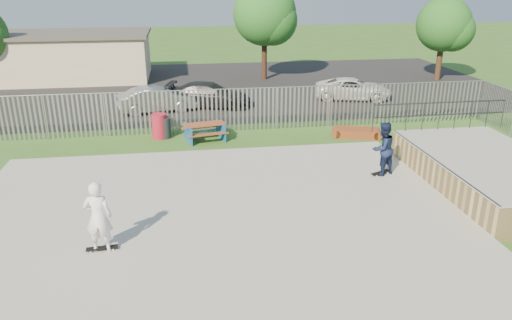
{
  "coord_description": "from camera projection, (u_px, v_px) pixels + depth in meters",
  "views": [
    {
      "loc": [
        -0.76,
        -13.41,
        6.91
      ],
      "look_at": [
        1.58,
        2.0,
        1.1
      ],
      "focal_mm": 35.0,
      "sensor_mm": 36.0,
      "label": 1
    }
  ],
  "objects": [
    {
      "name": "car_silver",
      "position": [
        157.0,
        99.0,
        26.44
      ],
      "size": [
        4.28,
        2.29,
        1.34
      ],
      "primitive_type": "imported",
      "rotation": [
        0.0,
        0.0,
        1.8
      ],
      "color": "#A8A8AD",
      "rests_on": "parking_lot"
    },
    {
      "name": "skateboard_a",
      "position": [
        380.0,
        173.0,
        17.98
      ],
      "size": [
        0.81,
        0.51,
        0.08
      ],
      "rotation": [
        0.0,
        0.0,
        0.43
      ],
      "color": "black",
      "rests_on": "concrete_slab"
    },
    {
      "name": "skater_navy",
      "position": [
        383.0,
        149.0,
        17.65
      ],
      "size": [
        1.16,
        1.06,
        1.93
      ],
      "primitive_type": "imported",
      "rotation": [
        0.0,
        0.0,
        3.57
      ],
      "color": "#131C3D",
      "rests_on": "concrete_slab"
    },
    {
      "name": "tree_right",
      "position": [
        444.0,
        25.0,
        33.4
      ],
      "size": [
        3.62,
        3.62,
        5.59
      ],
      "color": "#432B1A",
      "rests_on": "ground"
    },
    {
      "name": "building",
      "position": [
        74.0,
        56.0,
        34.56
      ],
      "size": [
        10.4,
        6.4,
        3.2
      ],
      "color": "beige",
      "rests_on": "ground"
    },
    {
      "name": "ground",
      "position": [
        214.0,
        220.0,
        14.94
      ],
      "size": [
        120.0,
        120.0,
        0.0
      ],
      "primitive_type": "plane",
      "color": "#385E20",
      "rests_on": "ground"
    },
    {
      "name": "car_dark",
      "position": [
        209.0,
        95.0,
        27.45
      ],
      "size": [
        4.92,
        2.98,
        1.33
      ],
      "primitive_type": "imported",
      "rotation": [
        0.0,
        0.0,
        1.31
      ],
      "color": "black",
      "rests_on": "parking_lot"
    },
    {
      "name": "parking_lot",
      "position": [
        193.0,
        87.0,
        32.54
      ],
      "size": [
        40.0,
        18.0,
        0.02
      ],
      "primitive_type": "cube",
      "color": "black",
      "rests_on": "ground"
    },
    {
      "name": "skateboard_b",
      "position": [
        102.0,
        249.0,
        13.02
      ],
      "size": [
        0.81,
        0.26,
        0.08
      ],
      "rotation": [
        0.0,
        0.0,
        0.07
      ],
      "color": "black",
      "rests_on": "concrete_slab"
    },
    {
      "name": "picnic_table",
      "position": [
        205.0,
        132.0,
        22.05
      ],
      "size": [
        2.06,
        1.82,
        0.76
      ],
      "rotation": [
        0.0,
        0.0,
        0.21
      ],
      "color": "brown",
      "rests_on": "ground"
    },
    {
      "name": "tree_mid",
      "position": [
        265.0,
        14.0,
        33.47
      ],
      "size": [
        4.25,
        4.25,
        6.56
      ],
      "color": "#382116",
      "rests_on": "ground"
    },
    {
      "name": "fence",
      "position": [
        231.0,
        140.0,
        18.98
      ],
      "size": [
        26.04,
        16.02,
        2.0
      ],
      "color": "gray",
      "rests_on": "ground"
    },
    {
      "name": "concrete_slab",
      "position": [
        214.0,
        218.0,
        14.92
      ],
      "size": [
        15.0,
        12.0,
        0.15
      ],
      "primitive_type": "cube",
      "color": "#A3A39E",
      "rests_on": "ground"
    },
    {
      "name": "car_white",
      "position": [
        353.0,
        89.0,
        29.17
      ],
      "size": [
        4.74,
        3.0,
        1.22
      ],
      "primitive_type": "imported",
      "rotation": [
        0.0,
        0.0,
        1.33
      ],
      "color": "white",
      "rests_on": "parking_lot"
    },
    {
      "name": "skater_white",
      "position": [
        98.0,
        217.0,
        12.69
      ],
      "size": [
        0.75,
        0.53,
        1.93
      ],
      "primitive_type": "imported",
      "rotation": [
        0.0,
        0.0,
        3.04
      ],
      "color": "white",
      "rests_on": "concrete_slab"
    },
    {
      "name": "quarter_pipe",
      "position": [
        489.0,
        172.0,
        17.05
      ],
      "size": [
        5.5,
        7.05,
        2.19
      ],
      "color": "tan",
      "rests_on": "ground"
    },
    {
      "name": "funbox",
      "position": [
        356.0,
        133.0,
        22.58
      ],
      "size": [
        2.01,
        1.38,
        0.37
      ],
      "rotation": [
        0.0,
        0.0,
        -0.28
      ],
      "color": "brown",
      "rests_on": "ground"
    },
    {
      "name": "trash_bin_red",
      "position": [
        159.0,
        126.0,
        22.25
      ],
      "size": [
        0.67,
        0.67,
        1.11
      ],
      "primitive_type": "cylinder",
      "color": "maroon",
      "rests_on": "ground"
    },
    {
      "name": "trash_bin_grey",
      "position": [
        164.0,
        128.0,
        22.32
      ],
      "size": [
        0.57,
        0.57,
        0.94
      ],
      "primitive_type": "cylinder",
      "color": "black",
      "rests_on": "ground"
    }
  ]
}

